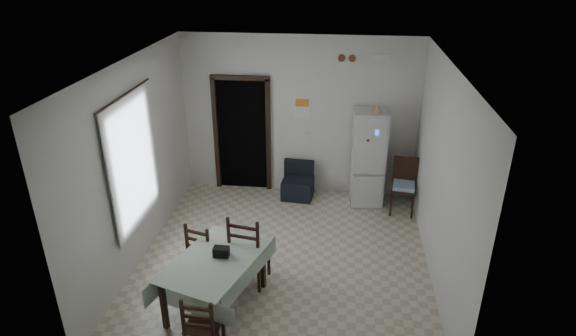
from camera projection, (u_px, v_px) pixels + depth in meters
The scene contains 25 objects.
ground at pixel (284, 258), 7.17m from camera, with size 4.50×4.50×0.00m, color beige.
ceiling at pixel (283, 64), 5.95m from camera, with size 4.20×4.50×0.02m, color white, non-canonical shape.
wall_back at pixel (299, 117), 8.59m from camera, with size 4.20×0.02×2.90m, color silver, non-canonical shape.
wall_front at pixel (254, 271), 4.54m from camera, with size 4.20×0.02×2.90m, color silver, non-canonical shape.
wall_left at pixel (136, 163), 6.78m from camera, with size 0.02×4.50×2.90m, color silver, non-canonical shape.
wall_right at pixel (441, 178), 6.34m from camera, with size 0.02×4.50×2.90m, color silver, non-canonical shape.
doorway at pixel (245, 131), 9.05m from camera, with size 1.06×0.52×2.22m.
window_recess at pixel (126, 162), 6.57m from camera, with size 0.10×1.20×1.60m, color silver.
curtain at pixel (134, 162), 6.55m from camera, with size 0.02×1.45×1.85m, color silver.
curtain_rod at pixel (124, 95), 6.15m from camera, with size 0.02×0.02×1.60m, color black.
calendar at pixel (302, 108), 8.50m from camera, with size 0.28×0.02×0.40m, color white.
calendar_image at pixel (302, 103), 8.45m from camera, with size 0.24×0.01×0.14m, color orange.
light_switch at pixel (307, 136), 8.71m from camera, with size 0.08×0.02×0.12m, color beige.
vent_left at pixel (341, 58), 8.05m from camera, with size 0.12×0.12×0.03m, color brown.
vent_right at pixel (352, 58), 8.03m from camera, with size 0.12×0.12×0.03m, color brown.
emergency_light at pixel (381, 58), 7.95m from camera, with size 0.25×0.07×0.09m, color white.
fridge at pixel (368, 158), 8.42m from camera, with size 0.56×0.56×1.72m, color silver, non-canonical shape.
tan_cone at pixel (377, 108), 7.92m from camera, with size 0.21×0.21×0.17m, color tan.
navy_seat at pixel (298, 181), 8.77m from camera, with size 0.55×0.53×0.66m, color black, non-canonical shape.
corner_chair at pixel (404, 187), 8.21m from camera, with size 0.42×0.42×0.97m, color black, non-canonical shape.
dining_table at pixel (216, 283), 6.07m from camera, with size 0.91×1.38×0.72m, color #A5BCA1, non-canonical shape.
black_bag at pixel (221, 252), 5.97m from camera, with size 0.20×0.12×0.13m, color black.
dining_chair_far_left at pixel (205, 249), 6.60m from camera, with size 0.39×0.39×0.90m, color black, non-canonical shape.
dining_chair_far_right at pixel (249, 247), 6.47m from camera, with size 0.47×0.47×1.09m, color black, non-canonical shape.
dining_chair_near_head at pixel (204, 324), 5.31m from camera, with size 0.38×0.38×0.88m, color black, non-canonical shape.
Camera 1 is at (0.75, -5.89, 4.24)m, focal length 30.00 mm.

